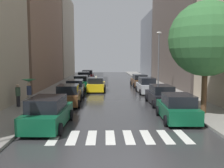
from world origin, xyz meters
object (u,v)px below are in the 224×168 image
Objects in this scene: taxi_midroad at (96,85)px; parked_car_right_second at (161,95)px; parked_car_left_nearest at (48,113)px; lamp_post_right at (159,56)px; pedestrian_near_tree at (18,95)px; parked_car_right_third at (146,86)px; parked_car_left_second at (68,95)px; parked_car_left_sixth at (88,75)px; parked_car_left_third at (75,88)px; parked_car_left_fourth at (82,82)px; parked_car_right_nearest at (178,108)px; parked_car_left_fifth at (84,78)px; parked_car_right_fourth at (139,81)px; street_tree_right at (206,39)px; pedestrian_by_kerb at (29,86)px.

parked_car_right_second is at bearing -144.28° from taxi_midroad.
parked_car_left_nearest is 18.10m from lamp_post_right.
taxi_midroad is at bearing -5.88° from parked_car_left_nearest.
parked_car_right_third is at bearing -26.42° from pedestrian_near_tree.
parked_car_left_second is 7.63m from parked_car_right_second.
parked_car_left_sixth is at bearing 17.46° from parked_car_right_second.
parked_car_left_third reaches higher than parked_car_left_fourth.
parked_car_left_third is 1.13× the size of parked_car_right_nearest.
parked_car_right_second is 1.01× the size of parked_car_right_third.
parked_car_left_fifth is 8.94m from parked_car_right_fourth.
parked_car_left_fourth is at bearing -2.64° from parked_car_left_third.
parked_car_left_third is 1.06× the size of parked_car_left_sixth.
street_tree_right is at bearing -72.47° from parked_car_left_nearest.
taxi_midroad is (-5.45, 13.65, -0.01)m from parked_car_right_nearest.
pedestrian_by_kerb is (-10.45, -7.67, 0.87)m from parked_car_right_third.
parked_car_left_fifth is 18.55m from pedestrian_by_kerb.
parked_car_left_nearest is 6.30m from pedestrian_by_kerb.
parked_car_left_fifth is 1.09× the size of taxi_midroad.
parked_car_right_second is 2.65× the size of pedestrian_near_tree.
parked_car_right_nearest is at bearing -147.57° from parked_car_left_third.
pedestrian_near_tree reaches higher than parked_car_right_nearest.
parked_car_left_fifth is at bearing 178.60° from parked_car_left_sixth.
parked_car_left_fourth is 19.17m from street_tree_right.
pedestrian_by_kerb is at bearing 28.32° from parked_car_left_nearest.
street_tree_right reaches higher than parked_car_left_second.
parked_car_left_nearest is 12.05m from parked_car_left_third.
pedestrian_by_kerb is at bearing 125.60° from parked_car_right_third.
parked_car_right_fourth is 0.65× the size of street_tree_right.
taxi_midroad is (2.00, 8.26, -0.02)m from parked_car_left_second.
parked_car_right_third is at bearing -166.10° from pedestrian_by_kerb.
pedestrian_by_kerb reaches higher than taxi_midroad.
lamp_post_right reaches higher than parked_car_left_third.
pedestrian_by_kerb reaches higher than parked_car_left_nearest.
parked_car_right_second is 0.95× the size of parked_car_right_fourth.
parked_car_left_second is 12.01m from parked_car_left_fourth.
parked_car_left_fourth is 18.95m from parked_car_right_nearest.
pedestrian_near_tree is (-3.60, -24.51, 0.23)m from parked_car_left_sixth.
pedestrian_by_kerb is at bearing 168.95° from parked_car_left_fourth.
parked_car_left_third is 0.63× the size of street_tree_right.
parked_car_left_fifth reaches higher than parked_car_left_nearest.
parked_car_right_second is at bearing 179.82° from parked_car_right_third.
parked_car_right_second is 0.62× the size of street_tree_right.
street_tree_right is (9.85, -21.29, 4.24)m from parked_car_left_fifth.
parked_car_left_third is at bearing 133.60° from parked_car_right_fourth.
parked_car_left_fifth is 0.65× the size of street_tree_right.
pedestrian_near_tree is 0.84× the size of pedestrian_by_kerb.
parked_car_left_third is 6.56m from parked_car_left_fourth.
pedestrian_by_kerb is 15.60m from lamp_post_right.
parked_car_right_second is 10.06m from taxi_midroad.
parked_car_right_third is at bearing -104.19° from taxi_midroad.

